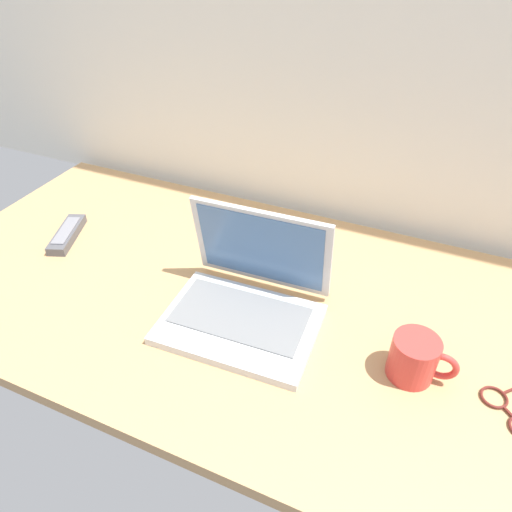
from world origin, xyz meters
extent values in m
cube|color=tan|center=(0.00, 0.00, 0.01)|extent=(1.60, 0.76, 0.03)
cube|color=silver|center=(0.01, -0.09, 0.04)|extent=(0.32, 0.23, 0.02)
cube|color=slate|center=(0.00, -0.08, 0.05)|extent=(0.28, 0.15, 0.00)
cube|color=silver|center=(0.00, 0.04, 0.15)|extent=(0.30, 0.05, 0.20)
cube|color=#4C72A5|center=(0.00, 0.03, 0.15)|extent=(0.27, 0.04, 0.17)
cylinder|color=red|center=(0.34, -0.07, 0.07)|extent=(0.08, 0.08, 0.09)
torus|color=red|center=(0.39, -0.07, 0.07)|extent=(0.06, 0.01, 0.06)
cylinder|color=brown|center=(0.34, -0.07, 0.11)|extent=(0.07, 0.07, 0.00)
cube|color=#4C4C51|center=(-0.54, 0.02, 0.04)|extent=(0.10, 0.17, 0.02)
cube|color=slate|center=(-0.54, 0.02, 0.05)|extent=(0.07, 0.12, 0.00)
torus|color=#591E19|center=(0.49, -0.07, 0.03)|extent=(0.07, 0.07, 0.01)
cube|color=#591E19|center=(0.51, -0.09, 0.03)|extent=(0.02, 0.02, 0.00)
camera|label=1|loc=(0.30, -0.68, 0.72)|focal=32.47mm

